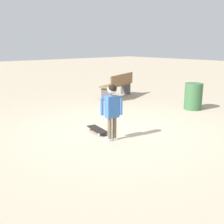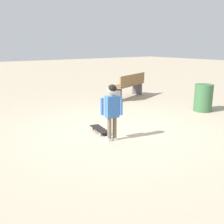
% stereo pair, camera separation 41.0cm
% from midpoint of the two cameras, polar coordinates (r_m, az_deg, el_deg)
% --- Properties ---
extents(ground_plane, '(50.00, 50.00, 0.00)m').
position_cam_midpoint_polar(ground_plane, '(5.64, 3.57, -3.82)').
color(ground_plane, tan).
extents(child_person, '(0.34, 0.27, 1.06)m').
position_cam_midpoint_polar(child_person, '(4.84, 2.42, 1.20)').
color(child_person, brown).
rests_on(child_person, ground).
extents(skateboard, '(0.30, 0.64, 0.07)m').
position_cam_midpoint_polar(skateboard, '(5.47, -0.53, -3.73)').
color(skateboard, black).
rests_on(skateboard, ground).
extents(street_bench, '(1.65, 0.98, 0.80)m').
position_cam_midpoint_polar(street_bench, '(8.96, 4.97, 5.73)').
color(street_bench, brown).
rests_on(street_bench, ground).
extents(trash_bin, '(0.48, 0.48, 0.73)m').
position_cam_midpoint_polar(trash_bin, '(7.60, 20.49, 2.86)').
color(trash_bin, '#38663D').
rests_on(trash_bin, ground).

